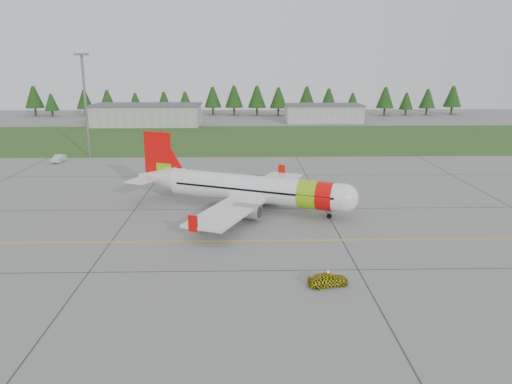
{
  "coord_description": "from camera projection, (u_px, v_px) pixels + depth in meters",
  "views": [
    {
      "loc": [
        -0.61,
        -42.9,
        18.82
      ],
      "look_at": [
        0.85,
        16.77,
        3.18
      ],
      "focal_mm": 35.0,
      "sensor_mm": 36.0,
      "label": 1
    }
  ],
  "objects": [
    {
      "name": "hangar_east",
      "position": [
        323.0,
        114.0,
        160.32
      ],
      "size": [
        24.0,
        12.0,
        5.2
      ],
      "primitive_type": "cube",
      "color": "#A8A8A3",
      "rests_on": "ground"
    },
    {
      "name": "ground",
      "position": [
        251.0,
        271.0,
        46.27
      ],
      "size": [
        320.0,
        320.0,
        0.0
      ],
      "primitive_type": "plane",
      "color": "gray",
      "rests_on": "ground"
    },
    {
      "name": "hangar_west",
      "position": [
        147.0,
        115.0,
        151.17
      ],
      "size": [
        32.0,
        14.0,
        6.0
      ],
      "primitive_type": "cube",
      "color": "#A8A8A3",
      "rests_on": "ground"
    },
    {
      "name": "service_van",
      "position": [
        58.0,
        151.0,
        95.77
      ],
      "size": [
        1.57,
        1.49,
        4.33
      ],
      "primitive_type": "imported",
      "rotation": [
        0.0,
        0.0,
        -0.04
      ],
      "color": "silver",
      "rests_on": "ground"
    },
    {
      "name": "taxi_guideline",
      "position": [
        250.0,
        241.0,
        54.01
      ],
      "size": [
        120.0,
        0.25,
        0.02
      ],
      "primitive_type": "cube",
      "color": "gold",
      "rests_on": "ground"
    },
    {
      "name": "aircraft",
      "position": [
        250.0,
        189.0,
        64.99
      ],
      "size": [
        29.81,
        28.3,
        9.51
      ],
      "rotation": [
        0.0,
        0.0,
        -0.41
      ],
      "color": "white",
      "rests_on": "ground"
    },
    {
      "name": "follow_me_car",
      "position": [
        328.0,
        267.0,
        42.78
      ],
      "size": [
        1.48,
        1.65,
        3.51
      ],
      "primitive_type": "imported",
      "rotation": [
        0.0,
        0.0,
        1.8
      ],
      "color": "yellow",
      "rests_on": "ground"
    },
    {
      "name": "floodlight_mast",
      "position": [
        86.0,
        107.0,
        99.07
      ],
      "size": [
        0.5,
        0.5,
        20.0
      ],
      "primitive_type": "cylinder",
      "color": "slate",
      "rests_on": "ground"
    },
    {
      "name": "treeline",
      "position": [
        245.0,
        101.0,
        178.46
      ],
      "size": [
        160.0,
        8.0,
        10.0
      ],
      "primitive_type": null,
      "color": "#1C3F14",
      "rests_on": "ground"
    },
    {
      "name": "grass_strip",
      "position": [
        246.0,
        139.0,
        125.57
      ],
      "size": [
        320.0,
        50.0,
        0.03
      ],
      "primitive_type": "cube",
      "color": "#30561E",
      "rests_on": "ground"
    }
  ]
}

